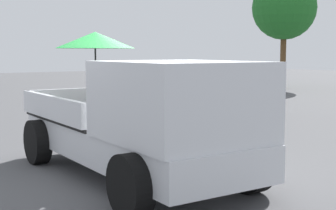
# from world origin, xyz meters

# --- Properties ---
(ground_plane) EXTENTS (80.00, 80.00, 0.00)m
(ground_plane) POSITION_xyz_m (0.00, 0.00, 0.00)
(ground_plane) COLOR #4C4C4F
(pickup_truck_main) EXTENTS (5.09, 2.34, 2.37)m
(pickup_truck_main) POSITION_xyz_m (0.44, -0.02, 0.98)
(pickup_truck_main) COLOR black
(pickup_truck_main) RESTS_ON ground
(parked_sedan_near) EXTENTS (4.59, 2.68, 1.33)m
(parked_sedan_near) POSITION_xyz_m (-6.39, 6.61, 0.74)
(parked_sedan_near) COLOR black
(parked_sedan_near) RESTS_ON ground
(tree_by_lot) EXTENTS (3.54, 3.54, 6.21)m
(tree_by_lot) POSITION_xyz_m (-12.23, 16.87, 4.42)
(tree_by_lot) COLOR brown
(tree_by_lot) RESTS_ON ground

